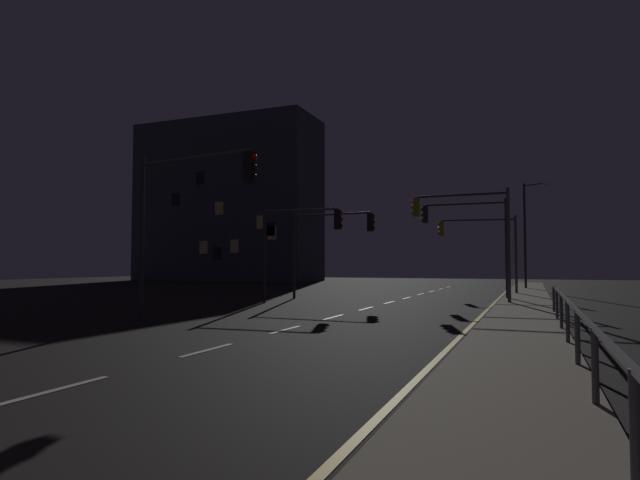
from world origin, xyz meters
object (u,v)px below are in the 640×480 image
traffic_light_far_left (464,222)px  traffic_light_near_right (299,234)px  traffic_light_overhead_east (479,238)px  building_distant (228,202)px  traffic_light_far_center (188,200)px  street_lamp_corner (528,225)px  traffic_light_mid_right (468,227)px  traffic_light_near_left (330,235)px

traffic_light_far_left → traffic_light_near_right: 8.08m
traffic_light_overhead_east → building_distant: bearing=146.7°
traffic_light_far_center → building_distant: 48.69m
traffic_light_far_left → street_lamp_corner: (2.80, 16.69, 0.89)m
traffic_light_overhead_east → traffic_light_mid_right: size_ratio=0.91×
building_distant → traffic_light_near_right: bearing=-53.2°
traffic_light_mid_right → street_lamp_corner: street_lamp_corner is taller
traffic_light_far_left → traffic_light_far_center: bearing=-120.3°
street_lamp_corner → building_distant: bearing=159.8°
traffic_light_mid_right → building_distant: building_distant is taller
street_lamp_corner → traffic_light_far_left: bearing=-99.5°
traffic_light_far_left → traffic_light_overhead_east: bearing=90.5°
traffic_light_mid_right → building_distant: 41.18m
street_lamp_corner → traffic_light_far_center: bearing=-109.1°
traffic_light_near_left → street_lamp_corner: street_lamp_corner is taller
traffic_light_far_center → traffic_light_near_right: bearing=91.9°
street_lamp_corner → building_distant: size_ratio=0.36×
traffic_light_far_left → traffic_light_near_right: (-7.55, -2.84, -0.57)m
building_distant → traffic_light_mid_right: bearing=-39.5°
traffic_light_far_center → traffic_light_far_left: 14.30m
traffic_light_far_left → traffic_light_near_left: (-7.27, 0.65, -0.47)m
traffic_light_overhead_east → traffic_light_near_right: size_ratio=1.01×
traffic_light_far_center → street_lamp_corner: size_ratio=0.70×
building_distant → traffic_light_far_left: bearing=-42.8°
traffic_light_far_center → street_lamp_corner: street_lamp_corner is taller
traffic_light_overhead_east → traffic_light_mid_right: 5.19m
traffic_light_near_left → traffic_light_near_right: traffic_light_near_left is taller
traffic_light_overhead_east → traffic_light_far_center: 22.15m
traffic_light_overhead_east → street_lamp_corner: (2.89, 8.07, 1.25)m
traffic_light_near_right → building_distant: (-24.13, 32.22, 6.25)m
traffic_light_overhead_east → traffic_light_mid_right: (-0.13, -5.18, 0.32)m
traffic_light_far_left → traffic_light_mid_right: 3.45m
traffic_light_far_center → traffic_light_mid_right: size_ratio=1.04×
traffic_light_far_center → building_distant: (-24.45, 41.72, 5.70)m
traffic_light_near_left → traffic_light_mid_right: 7.60m
building_distant → traffic_light_overhead_east: bearing=-33.3°
traffic_light_near_left → building_distant: bearing=130.3°
traffic_light_overhead_east → traffic_light_mid_right: bearing=-91.5°
traffic_light_near_right → traffic_light_far_left: bearing=20.6°
traffic_light_far_left → traffic_light_near_right: traffic_light_far_left is taller
traffic_light_near_left → street_lamp_corner: size_ratio=0.62×
street_lamp_corner → traffic_light_near_right: bearing=-117.9°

